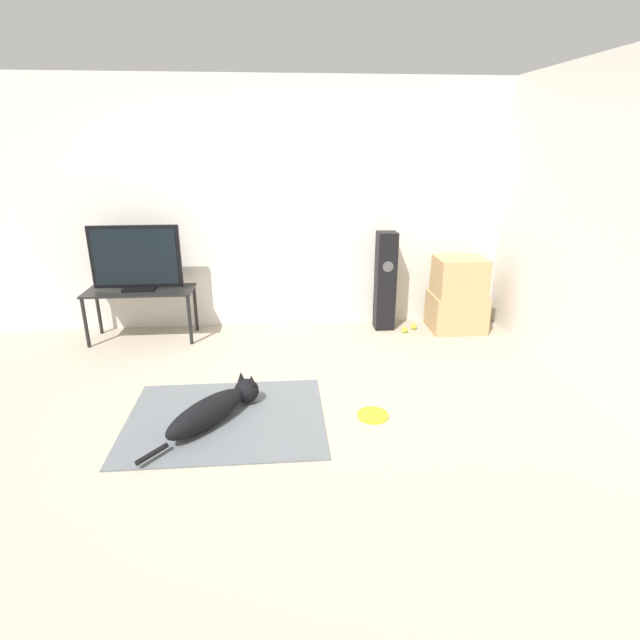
% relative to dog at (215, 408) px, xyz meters
% --- Properties ---
extents(ground_plane, '(12.00, 12.00, 0.00)m').
position_rel_dog_xyz_m(ground_plane, '(0.33, 0.01, -0.12)').
color(ground_plane, '#B2A38E').
extents(wall_back, '(8.00, 0.06, 2.55)m').
position_rel_dog_xyz_m(wall_back, '(0.33, 2.11, 1.16)').
color(wall_back, silver).
rests_on(wall_back, ground_plane).
extents(wall_right, '(0.06, 8.00, 2.55)m').
position_rel_dog_xyz_m(wall_right, '(2.93, 0.01, 1.16)').
color(wall_right, silver).
rests_on(wall_right, ground_plane).
extents(area_rug, '(1.44, 1.14, 0.01)m').
position_rel_dog_xyz_m(area_rug, '(0.06, 0.04, -0.11)').
color(area_rug, slate).
rests_on(area_rug, ground_plane).
extents(dog, '(0.74, 0.91, 0.25)m').
position_rel_dog_xyz_m(dog, '(0.00, 0.00, 0.00)').
color(dog, black).
rests_on(dog, area_rug).
extents(frisbee, '(0.23, 0.23, 0.03)m').
position_rel_dog_xyz_m(frisbee, '(1.15, -0.02, -0.10)').
color(frisbee, yellow).
rests_on(frisbee, ground_plane).
extents(cardboard_box_lower, '(0.56, 0.47, 0.39)m').
position_rel_dog_xyz_m(cardboard_box_lower, '(2.38, 1.74, 0.08)').
color(cardboard_box_lower, tan).
rests_on(cardboard_box_lower, ground_plane).
extents(cardboard_box_upper, '(0.51, 0.42, 0.40)m').
position_rel_dog_xyz_m(cardboard_box_upper, '(2.38, 1.72, 0.48)').
color(cardboard_box_upper, tan).
rests_on(cardboard_box_upper, cardboard_box_lower).
extents(floor_speaker, '(0.20, 0.21, 1.05)m').
position_rel_dog_xyz_m(floor_speaker, '(1.61, 1.85, 0.41)').
color(floor_speaker, black).
rests_on(floor_speaker, ground_plane).
extents(tv_stand, '(1.06, 0.44, 0.53)m').
position_rel_dog_xyz_m(tv_stand, '(-0.92, 1.74, 0.34)').
color(tv_stand, black).
rests_on(tv_stand, ground_plane).
extents(tv, '(0.87, 0.20, 0.64)m').
position_rel_dog_xyz_m(tv, '(-0.92, 1.74, 0.73)').
color(tv, black).
rests_on(tv, tv_stand).
extents(tennis_ball_by_boxes, '(0.07, 0.07, 0.07)m').
position_rel_dog_xyz_m(tennis_ball_by_boxes, '(1.81, 1.67, -0.08)').
color(tennis_ball_by_boxes, '#C6E033').
rests_on(tennis_ball_by_boxes, ground_plane).
extents(tennis_ball_near_speaker, '(0.07, 0.07, 0.07)m').
position_rel_dog_xyz_m(tennis_ball_near_speaker, '(1.93, 1.76, -0.08)').
color(tennis_ball_near_speaker, '#C6E033').
rests_on(tennis_ball_near_speaker, ground_plane).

